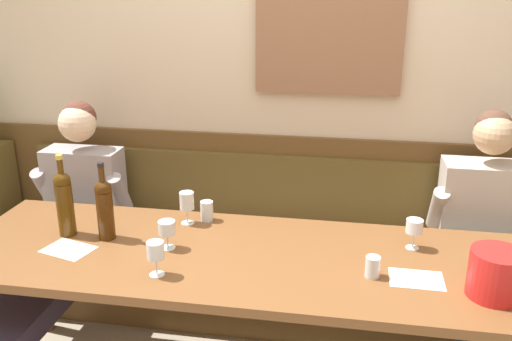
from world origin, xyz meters
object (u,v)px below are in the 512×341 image
Objects in this scene: wine_bottle_green_tall at (65,201)px; wine_glass_center_front at (155,251)px; wall_bench at (278,276)px; water_tumbler_right at (373,267)px; ice_bucket at (496,274)px; water_tumbler_center at (207,211)px; dining_table at (259,270)px; wine_bottle_amber_mid at (105,207)px; person_right_seat at (494,269)px; wine_glass_mid_left at (414,227)px; person_center_left_seat at (57,239)px; wine_glass_near_bucket at (167,229)px; wine_glass_mid_right at (187,202)px.

wine_bottle_green_tall is 0.61m from wine_glass_center_front.
wall_bench is 1.03m from water_tumbler_right.
water_tumbler_center is (-1.23, 0.48, -0.04)m from ice_bucket.
ice_bucket is 0.45m from water_tumbler_right.
dining_table is 7.38× the size of wine_bottle_amber_mid.
wine_glass_mid_left is at bearing -161.73° from person_right_seat.
ice_bucket reaches higher than wine_glass_center_front.
person_center_left_seat is 6.23× the size of ice_bucket.
person_center_left_seat reaches higher than wine_glass_center_front.
person_right_seat is at bearing 12.08° from wine_glass_near_bucket.
water_tumbler_center is at bearing 73.40° from wine_glass_near_bucket.
wine_bottle_amber_mid is 1.37m from wine_glass_mid_left.
wine_glass_mid_left is (1.56, 0.13, -0.06)m from wine_bottle_green_tall.
wine_bottle_amber_mid is 0.38m from wine_glass_mid_right.
dining_table is 1.15m from person_center_left_seat.
dining_table is at bearing -90.00° from wall_bench.
wine_glass_center_front is 0.50m from wine_glass_mid_right.
wall_bench is 0.77m from dining_table.
wall_bench reaches higher than wine_glass_mid_right.
wall_bench is at bearing 90.00° from dining_table.
wine_glass_mid_right is at bearing -147.83° from water_tumbler_center.
wall_bench is 14.84× the size of ice_bucket.
dining_table is 2.09× the size of person_right_seat.
ice_bucket is at bearing -8.34° from water_tumbler_right.
wine_glass_mid_left reaches higher than water_tumbler_center.
wine_glass_mid_right reaches higher than water_tumbler_center.
dining_table is at bearing 31.94° from wine_glass_center_front.
person_right_seat is 9.41× the size of wine_glass_mid_left.
wine_glass_near_bucket is (-0.40, -0.66, 0.57)m from wall_bench.
wine_glass_mid_left is at bearing -36.04° from wall_bench.
wine_glass_mid_left is (1.03, 0.41, -0.00)m from wine_glass_center_front.
person_right_seat reaches higher than water_tumbler_center.
person_center_left_seat is 9.16× the size of wine_glass_mid_left.
dining_table is at bearing -14.23° from person_center_left_seat.
wine_glass_mid_left is at bearing -3.36° from person_center_left_seat.
wine_glass_mid_right is at bearing 146.29° from dining_table.
person_right_seat is 6.40× the size of ice_bucket.
water_tumbler_right is at bearing -6.96° from wine_bottle_amber_mid.
person_right_seat is at bearing 8.46° from wine_bottle_amber_mid.
wine_glass_near_bucket is at bearing 97.69° from wine_glass_center_front.
dining_table is at bearing -3.33° from wine_bottle_green_tall.
dining_table is 0.70m from wine_glass_mid_left.
person_right_seat is 14.86× the size of water_tumbler_right.
wall_bench is at bearing 67.17° from wine_glass_center_front.
person_center_left_seat is 2.16m from person_right_seat.
wine_glass_center_front is at bearing -34.92° from person_center_left_seat.
wall_bench is 1.35m from ice_bucket.
dining_table is at bearing -33.71° from wine_glass_mid_right.
water_tumbler_right is (1.59, -0.38, 0.20)m from person_center_left_seat.
wine_glass_mid_right is 1.25× the size of wine_glass_near_bucket.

